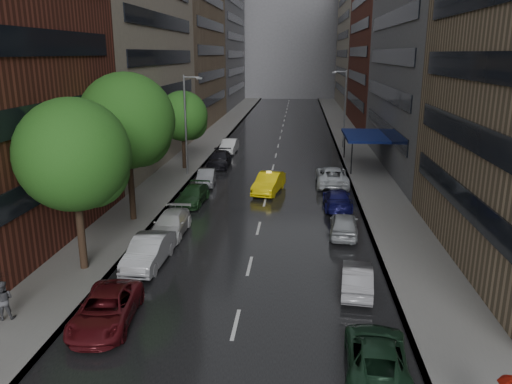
% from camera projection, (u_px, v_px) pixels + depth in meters
% --- Properties ---
extents(road, '(14.00, 140.00, 0.01)m').
position_uv_depth(road, '(280.00, 140.00, 65.10)').
color(road, black).
rests_on(road, ground).
extents(sidewalk_left, '(4.00, 140.00, 0.15)m').
position_uv_depth(sidewalk_left, '(211.00, 139.00, 65.83)').
color(sidewalk_left, gray).
rests_on(sidewalk_left, ground).
extents(sidewalk_right, '(4.00, 140.00, 0.15)m').
position_uv_depth(sidewalk_right, '(349.00, 141.00, 64.34)').
color(sidewalk_right, gray).
rests_on(sidewalk_right, ground).
extents(buildings_left, '(8.00, 108.00, 38.00)m').
position_uv_depth(buildings_left, '(177.00, 16.00, 70.47)').
color(buildings_left, maroon).
rests_on(buildings_left, ground).
extents(buildings_right, '(8.05, 109.10, 36.00)m').
position_uv_depth(buildings_right, '(396.00, 22.00, 66.25)').
color(buildings_right, '#937A5B').
rests_on(buildings_right, ground).
extents(building_far, '(40.00, 14.00, 32.00)m').
position_uv_depth(building_far, '(291.00, 32.00, 126.05)').
color(building_far, slate).
rests_on(building_far, ground).
extents(tree_near, '(5.65, 5.65, 9.01)m').
position_uv_depth(tree_near, '(73.00, 155.00, 24.58)').
color(tree_near, '#382619').
rests_on(tree_near, ground).
extents(tree_mid, '(6.22, 6.22, 9.91)m').
position_uv_depth(tree_mid, '(127.00, 121.00, 32.11)').
color(tree_mid, '#382619').
rests_on(tree_mid, ground).
extents(tree_far, '(4.78, 4.78, 7.61)m').
position_uv_depth(tree_far, '(183.00, 116.00, 47.54)').
color(tree_far, '#382619').
rests_on(tree_far, ground).
extents(taxi, '(2.66, 5.20, 1.63)m').
position_uv_depth(taxi, '(269.00, 183.00, 40.59)').
color(taxi, yellow).
rests_on(taxi, ground).
extents(parked_cars_left, '(2.68, 42.61, 1.58)m').
position_uv_depth(parked_cars_left, '(192.00, 195.00, 37.45)').
color(parked_cars_left, '#511015').
rests_on(parked_cars_left, ground).
extents(parked_cars_right, '(2.67, 31.66, 1.60)m').
position_uv_depth(parked_cars_right, '(341.00, 215.00, 32.86)').
color(parked_cars_right, '#173220').
rests_on(parked_cars_right, ground).
extents(ped_black_umbrella, '(0.98, 0.98, 2.09)m').
position_uv_depth(ped_black_umbrella, '(2.00, 292.00, 20.84)').
color(ped_black_umbrella, '#4A4A4E').
rests_on(ped_black_umbrella, sidewalk_left).
extents(street_lamp_left, '(1.74, 0.22, 9.00)m').
position_uv_depth(street_lamp_left, '(186.00, 123.00, 45.23)').
color(street_lamp_left, gray).
rests_on(street_lamp_left, sidewalk_left).
extents(street_lamp_right, '(1.74, 0.22, 9.00)m').
position_uv_depth(street_lamp_right, '(344.00, 107.00, 58.36)').
color(street_lamp_right, gray).
rests_on(street_lamp_right, sidewalk_right).
extents(awning, '(4.00, 8.00, 3.12)m').
position_uv_depth(awning, '(365.00, 136.00, 49.13)').
color(awning, navy).
rests_on(awning, sidewalk_right).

